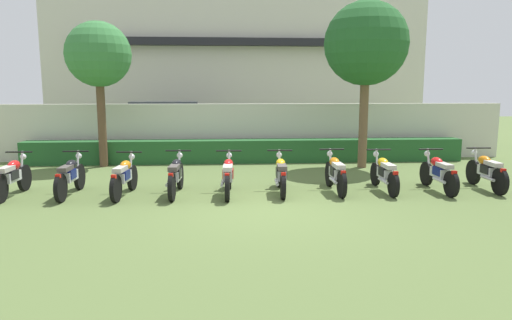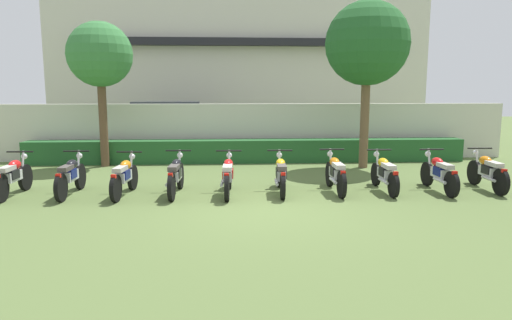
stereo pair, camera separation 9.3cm
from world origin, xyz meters
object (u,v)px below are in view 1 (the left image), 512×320
at_px(motorcycle_in_row_4, 228,175).
at_px(motorcycle_in_row_3, 176,175).
at_px(tree_near_inspector, 98,56).
at_px(motorcycle_in_row_2, 124,177).
at_px(motorcycle_in_row_7, 384,173).
at_px(motorcycle_in_row_8, 439,172).
at_px(motorcycle_in_row_9, 486,171).
at_px(motorcycle_in_row_1, 70,176).
at_px(parked_car, 169,124).
at_px(motorcycle_in_row_6, 335,173).
at_px(motorcycle_in_row_5, 281,174).
at_px(tree_far_side, 366,44).
at_px(motorcycle_in_row_0, 12,177).

bearing_deg(motorcycle_in_row_4, motorcycle_in_row_3, 88.38).
xyz_separation_m(tree_near_inspector, motorcycle_in_row_2, (1.49, -4.12, -2.94)).
bearing_deg(motorcycle_in_row_4, motorcycle_in_row_7, -85.51).
distance_m(motorcycle_in_row_2, motorcycle_in_row_8, 7.30).
bearing_deg(motorcycle_in_row_2, motorcycle_in_row_7, -84.15).
distance_m(motorcycle_in_row_7, motorcycle_in_row_9, 2.50).
xyz_separation_m(tree_near_inspector, motorcycle_in_row_1, (0.27, -3.99, -2.93)).
bearing_deg(parked_car, motorcycle_in_row_2, -92.28).
bearing_deg(motorcycle_in_row_6, motorcycle_in_row_2, 91.32).
relative_size(motorcycle_in_row_1, motorcycle_in_row_9, 1.03).
distance_m(motorcycle_in_row_5, motorcycle_in_row_6, 1.29).
height_order(parked_car, tree_far_side, tree_far_side).
bearing_deg(motorcycle_in_row_5, motorcycle_in_row_4, 97.41).
xyz_separation_m(motorcycle_in_row_2, motorcycle_in_row_6, (4.85, 0.08, 0.01)).
distance_m(motorcycle_in_row_3, motorcycle_in_row_6, 3.70).
distance_m(motorcycle_in_row_8, motorcycle_in_row_9, 1.23).
bearing_deg(motorcycle_in_row_3, motorcycle_in_row_8, -87.94).
xyz_separation_m(motorcycle_in_row_0, motorcycle_in_row_8, (9.79, -0.13, -0.01)).
bearing_deg(tree_near_inspector, motorcycle_in_row_7, -28.26).
height_order(motorcycle_in_row_5, motorcycle_in_row_9, motorcycle_in_row_9).
bearing_deg(motorcycle_in_row_8, motorcycle_in_row_6, 87.88).
distance_m(parked_car, motorcycle_in_row_2, 8.98).
height_order(parked_car, motorcycle_in_row_5, parked_car).
distance_m(parked_car, motorcycle_in_row_6, 10.14).
xyz_separation_m(motorcycle_in_row_0, motorcycle_in_row_5, (6.05, -0.06, -0.01)).
distance_m(parked_car, motorcycle_in_row_4, 9.32).
height_order(tree_far_side, motorcycle_in_row_6, tree_far_side).
distance_m(motorcycle_in_row_2, motorcycle_in_row_6, 4.85).
distance_m(tree_far_side, motorcycle_in_row_4, 6.30).
bearing_deg(motorcycle_in_row_7, motorcycle_in_row_6, 90.92).
bearing_deg(motorcycle_in_row_7, motorcycle_in_row_2, 91.78).
bearing_deg(motorcycle_in_row_2, tree_near_inspector, 25.09).
relative_size(motorcycle_in_row_1, motorcycle_in_row_7, 1.02).
height_order(motorcycle_in_row_0, motorcycle_in_row_4, same).
distance_m(tree_near_inspector, motorcycle_in_row_5, 7.12).
height_order(motorcycle_in_row_4, motorcycle_in_row_9, motorcycle_in_row_4).
bearing_deg(motorcycle_in_row_3, motorcycle_in_row_9, -87.18).
relative_size(parked_car, motorcycle_in_row_6, 2.46).
xyz_separation_m(motorcycle_in_row_6, motorcycle_in_row_9, (3.67, -0.01, 0.00)).
bearing_deg(tree_far_side, motorcycle_in_row_7, -98.32).
distance_m(tree_near_inspector, motorcycle_in_row_0, 5.06).
relative_size(parked_car, motorcycle_in_row_2, 2.49).
distance_m(motorcycle_in_row_1, motorcycle_in_row_8, 8.53).
relative_size(motorcycle_in_row_0, motorcycle_in_row_8, 0.98).
distance_m(tree_far_side, motorcycle_in_row_5, 5.52).
height_order(tree_far_side, motorcycle_in_row_4, tree_far_side).
relative_size(tree_near_inspector, motorcycle_in_row_6, 2.37).
height_order(motorcycle_in_row_5, motorcycle_in_row_7, motorcycle_in_row_5).
relative_size(motorcycle_in_row_5, motorcycle_in_row_9, 1.01).
bearing_deg(motorcycle_in_row_8, motorcycle_in_row_7, 85.97).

